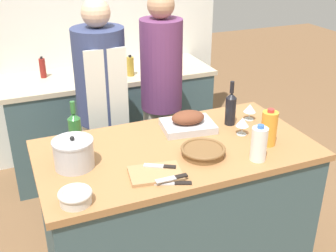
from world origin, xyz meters
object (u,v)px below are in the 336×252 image
at_px(condiment_bottle_short, 130,66).
at_px(roasting_pan, 188,122).
at_px(wine_bottle_dark, 231,108).
at_px(juice_jug, 269,128).
at_px(wine_glass_right, 250,109).
at_px(cutting_board, 155,174).
at_px(knife_chef, 171,183).
at_px(wine_glass_left, 242,122).
at_px(knife_paring, 161,166).
at_px(knife_bread, 173,178).
at_px(mixing_bowl, 75,196).
at_px(stock_pot, 74,153).
at_px(milk_jug, 259,144).
at_px(person_cook_aproned, 103,105).
at_px(condiment_bottle_tall, 176,59).
at_px(wicker_basket, 203,151).
at_px(wine_bottle_green, 75,129).
at_px(person_cook_guest, 161,91).
at_px(condiment_bottle_extra, 43,68).

bearing_deg(condiment_bottle_short, roasting_pan, -90.15).
bearing_deg(wine_bottle_dark, juice_jug, -78.68).
height_order(wine_glass_right, condiment_bottle_short, condiment_bottle_short).
height_order(cutting_board, knife_chef, cutting_board).
bearing_deg(juice_jug, wine_glass_left, 113.72).
relative_size(wine_glass_right, knife_paring, 0.68).
distance_m(knife_chef, knife_bread, 0.03).
bearing_deg(roasting_pan, mixing_bowl, -147.63).
height_order(mixing_bowl, wine_bottle_dark, wine_bottle_dark).
bearing_deg(cutting_board, knife_paring, 39.91).
relative_size(roasting_pan, stock_pot, 1.62).
height_order(juice_jug, knife_paring, juice_jug).
bearing_deg(roasting_pan, milk_jug, -68.50).
xyz_separation_m(juice_jug, person_cook_aproned, (-0.73, 0.97, -0.11)).
xyz_separation_m(knife_chef, condiment_bottle_tall, (0.80, 1.77, 0.06)).
distance_m(wine_glass_left, person_cook_aproned, 1.05).
relative_size(milk_jug, wine_glass_left, 1.86).
bearing_deg(wicker_basket, mixing_bowl, -166.69).
bearing_deg(wine_bottle_green, person_cook_aproned, 62.14).
xyz_separation_m(stock_pot, wine_glass_right, (1.17, 0.16, 0.00)).
bearing_deg(wine_bottle_green, roasting_pan, -4.30).
xyz_separation_m(cutting_board, knife_bread, (0.06, -0.09, 0.01)).
distance_m(roasting_pan, juice_jug, 0.50).
height_order(knife_bread, condiment_bottle_tall, condiment_bottle_tall).
height_order(roasting_pan, milk_jug, milk_jug).
relative_size(stock_pot, condiment_bottle_tall, 1.23).
relative_size(knife_chef, knife_bread, 1.30).
relative_size(stock_pot, wine_bottle_dark, 0.75).
bearing_deg(wine_bottle_green, wine_bottle_dark, -4.98).
distance_m(juice_jug, wine_glass_left, 0.18).
height_order(condiment_bottle_short, person_cook_guest, person_cook_guest).
height_order(wicker_basket, cutting_board, wicker_basket).
relative_size(wine_glass_right, condiment_bottle_tall, 0.62).
height_order(knife_bread, person_cook_aproned, person_cook_aproned).
height_order(milk_jug, knife_paring, milk_jug).
xyz_separation_m(mixing_bowl, knife_paring, (0.47, 0.12, -0.01)).
xyz_separation_m(roasting_pan, wine_glass_left, (0.27, -0.19, 0.03)).
height_order(cutting_board, wine_bottle_green, wine_bottle_green).
relative_size(wicker_basket, condiment_bottle_short, 1.38).
height_order(knife_paring, person_cook_aproned, person_cook_aproned).
bearing_deg(wine_bottle_green, mixing_bowl, -101.60).
bearing_deg(knife_paring, person_cook_guest, 68.24).
relative_size(condiment_bottle_short, person_cook_guest, 0.11).
bearing_deg(condiment_bottle_short, mixing_bowl, -115.57).
bearing_deg(person_cook_aproned, wine_glass_left, -51.04).
distance_m(wine_bottle_green, wine_glass_left, 0.99).
bearing_deg(cutting_board, person_cook_guest, 66.87).
distance_m(stock_pot, wine_glass_left, 1.01).
xyz_separation_m(stock_pot, condiment_bottle_extra, (0.05, 1.59, -0.01)).
relative_size(wine_bottle_green, condiment_bottle_short, 1.51).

